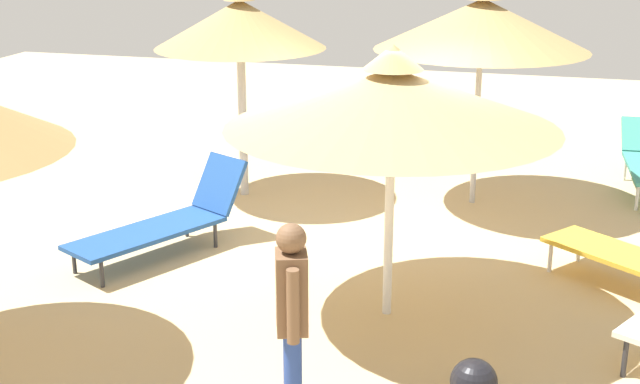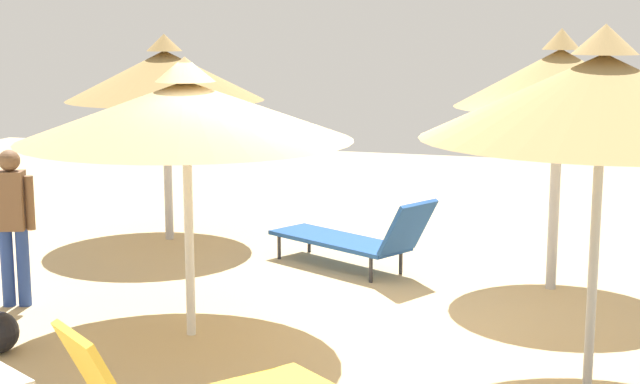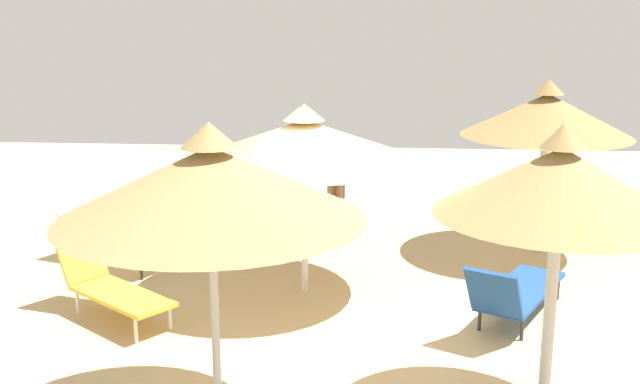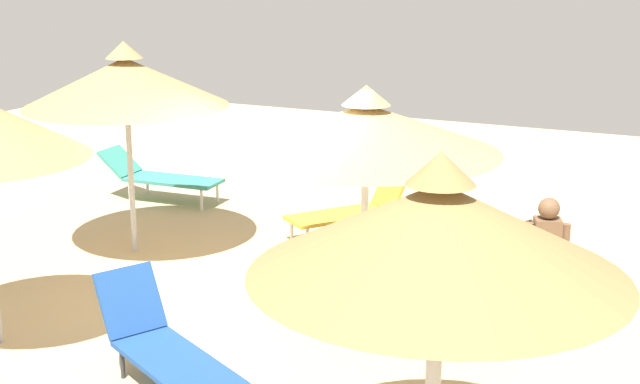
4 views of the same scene
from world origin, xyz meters
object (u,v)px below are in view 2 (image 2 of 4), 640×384
Objects in this scene: parasol_umbrella_near_right at (186,110)px; person_standing_near_right at (13,219)px; parasol_umbrella_far_right at (602,97)px; lounge_chair_edge at (356,237)px; parasol_umbrella_back at (560,79)px; parasol_umbrella_near_left at (165,76)px.

parasol_umbrella_near_right is 2.40m from person_standing_near_right.
parasol_umbrella_far_right is (-0.44, -3.54, 0.24)m from parasol_umbrella_near_right.
lounge_chair_edge is 3.80m from person_standing_near_right.
parasol_umbrella_back is 2.91m from lounge_chair_edge.
parasol_umbrella_far_right reaches higher than lounge_chair_edge.
person_standing_near_right is at bearing 113.69° from parasol_umbrella_back.
parasol_umbrella_far_right is 1.30× the size of lounge_chair_edge.
parasol_umbrella_near_right is at bearing 129.73° from parasol_umbrella_back.
parasol_umbrella_far_right is at bearing -138.98° from lounge_chair_edge.
lounge_chair_edge is 1.36× the size of person_standing_near_right.
parasol_umbrella_near_left is at bearing 79.53° from parasol_umbrella_back.
parasol_umbrella_far_right is at bearing -171.19° from parasol_umbrella_back.
parasol_umbrella_back is at bearing 8.81° from parasol_umbrella_far_right.
parasol_umbrella_back is at bearing -92.42° from lounge_chair_edge.
parasol_umbrella_far_right reaches higher than parasol_umbrella_near_right.
parasol_umbrella_near_left is (3.48, 1.94, 0.09)m from parasol_umbrella_near_right.
parasol_umbrella_back is at bearing -100.47° from parasol_umbrella_near_left.
parasol_umbrella_near_left reaches higher than parasol_umbrella_near_right.
parasol_umbrella_near_right is 4.01m from parasol_umbrella_back.
parasol_umbrella_near_left reaches higher than person_standing_near_right.
parasol_umbrella_back is 5.79m from person_standing_near_right.
lounge_chair_edge is at bearing 87.58° from parasol_umbrella_back.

